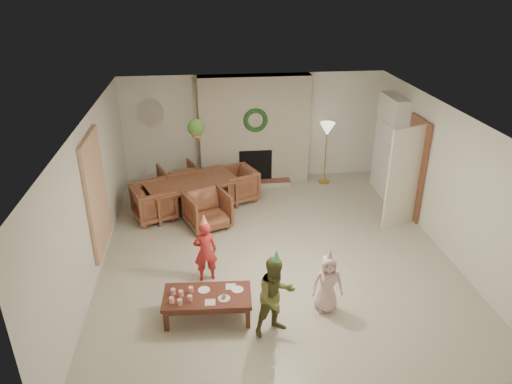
{
  "coord_description": "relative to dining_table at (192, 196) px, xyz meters",
  "views": [
    {
      "loc": [
        -1.16,
        -7.04,
        4.57
      ],
      "look_at": [
        -0.3,
        0.4,
        1.05
      ],
      "focal_mm": 33.17,
      "sensor_mm": 36.0,
      "label": 1
    }
  ],
  "objects": [
    {
      "name": "floor",
      "position": [
        1.46,
        -1.91,
        -0.33
      ],
      "size": [
        7.0,
        7.0,
        0.0
      ],
      "primitive_type": "plane",
      "color": "#B7B29E",
      "rests_on": "ground"
    },
    {
      "name": "ceiling",
      "position": [
        1.46,
        -1.91,
        2.17
      ],
      "size": [
        7.0,
        7.0,
        0.0
      ],
      "primitive_type": "plane",
      "rotation": [
        3.14,
        0.0,
        0.0
      ],
      "color": "white",
      "rests_on": "wall_back"
    },
    {
      "name": "wall_back",
      "position": [
        1.46,
        1.59,
        0.92
      ],
      "size": [
        7.0,
        0.0,
        7.0
      ],
      "primitive_type": "plane",
      "rotation": [
        1.57,
        0.0,
        0.0
      ],
      "color": "silver",
      "rests_on": "floor"
    },
    {
      "name": "wall_front",
      "position": [
        1.46,
        -5.41,
        0.92
      ],
      "size": [
        7.0,
        0.0,
        7.0
      ],
      "primitive_type": "plane",
      "rotation": [
        -1.57,
        0.0,
        0.0
      ],
      "color": "silver",
      "rests_on": "floor"
    },
    {
      "name": "wall_left",
      "position": [
        -1.54,
        -1.91,
        0.92
      ],
      "size": [
        0.0,
        7.0,
        7.0
      ],
      "primitive_type": "plane",
      "rotation": [
        1.57,
        0.0,
        1.57
      ],
      "color": "silver",
      "rests_on": "floor"
    },
    {
      "name": "wall_right",
      "position": [
        4.46,
        -1.91,
        0.92
      ],
      "size": [
        0.0,
        7.0,
        7.0
      ],
      "primitive_type": "plane",
      "rotation": [
        1.57,
        0.0,
        -1.57
      ],
      "color": "silver",
      "rests_on": "floor"
    },
    {
      "name": "fireplace_mass",
      "position": [
        1.46,
        1.39,
        0.92
      ],
      "size": [
        2.5,
        0.4,
        2.5
      ],
      "primitive_type": "cube",
      "color": "#542C16",
      "rests_on": "floor"
    },
    {
      "name": "fireplace_hearth",
      "position": [
        1.46,
        1.04,
        -0.27
      ],
      "size": [
        1.6,
        0.3,
        0.12
      ],
      "primitive_type": "cube",
      "color": "maroon",
      "rests_on": "floor"
    },
    {
      "name": "fireplace_firebox",
      "position": [
        1.46,
        1.21,
        0.12
      ],
      "size": [
        0.75,
        0.12,
        0.75
      ],
      "primitive_type": "cube",
      "color": "black",
      "rests_on": "floor"
    },
    {
      "name": "fireplace_wreath",
      "position": [
        1.46,
        1.16,
        1.22
      ],
      "size": [
        0.54,
        0.1,
        0.54
      ],
      "primitive_type": "torus",
      "rotation": [
        1.57,
        0.0,
        0.0
      ],
      "color": "#19431C",
      "rests_on": "fireplace_mass"
    },
    {
      "name": "floor_lamp_base",
      "position": [
        3.09,
        1.09,
        -0.31
      ],
      "size": [
        0.27,
        0.27,
        0.03
      ],
      "primitive_type": "cylinder",
      "color": "gold",
      "rests_on": "floor"
    },
    {
      "name": "floor_lamp_post",
      "position": [
        3.09,
        1.09,
        0.35
      ],
      "size": [
        0.03,
        0.03,
        1.31
      ],
      "primitive_type": "cylinder",
      "color": "gold",
      "rests_on": "floor"
    },
    {
      "name": "floor_lamp_shade",
      "position": [
        3.09,
        1.09,
        0.99
      ],
      "size": [
        0.35,
        0.35,
        0.29
      ],
      "primitive_type": "cone",
      "rotation": [
        3.14,
        0.0,
        0.0
      ],
      "color": "beige",
      "rests_on": "floor_lamp_post"
    },
    {
      "name": "bookshelf_carcass",
      "position": [
        4.3,
        0.39,
        0.77
      ],
      "size": [
        0.3,
        1.0,
        2.2
      ],
      "primitive_type": "cube",
      "color": "white",
      "rests_on": "floor"
    },
    {
      "name": "bookshelf_shelf_a",
      "position": [
        4.28,
        0.39,
        0.12
      ],
      "size": [
        0.3,
        0.92,
        0.03
      ],
      "primitive_type": "cube",
      "color": "white",
      "rests_on": "bookshelf_carcass"
    },
    {
      "name": "bookshelf_shelf_b",
      "position": [
        4.28,
        0.39,
        0.52
      ],
      "size": [
        0.3,
        0.92,
        0.03
      ],
      "primitive_type": "cube",
      "color": "white",
      "rests_on": "bookshelf_carcass"
    },
    {
      "name": "bookshelf_shelf_c",
      "position": [
        4.28,
        0.39,
        0.92
      ],
      "size": [
        0.3,
        0.92,
        0.03
      ],
      "primitive_type": "cube",
      "color": "white",
      "rests_on": "bookshelf_carcass"
    },
    {
      "name": "bookshelf_shelf_d",
      "position": [
        4.28,
        0.39,
        1.32
      ],
      "size": [
        0.3,
        0.92,
        0.03
      ],
      "primitive_type": "cube",
      "color": "white",
      "rests_on": "bookshelf_carcass"
    },
    {
      "name": "books_row_lower",
      "position": [
        4.26,
        0.24,
        0.26
      ],
      "size": [
        0.2,
        0.4,
        0.24
      ],
      "primitive_type": "cube",
      "color": "#B23D20",
      "rests_on": "bookshelf_shelf_a"
    },
    {
      "name": "books_row_mid",
      "position": [
        4.26,
        0.44,
        0.66
      ],
      "size": [
        0.2,
        0.44,
        0.24
      ],
      "primitive_type": "cube",
      "color": "#244986",
      "rests_on": "bookshelf_shelf_b"
    },
    {
      "name": "books_row_upper",
      "position": [
        4.26,
        0.29,
        1.05
      ],
      "size": [
        0.2,
        0.36,
        0.22
      ],
      "primitive_type": "cube",
      "color": "#A79923",
      "rests_on": "bookshelf_shelf_c"
    },
    {
      "name": "door_frame",
      "position": [
        4.42,
        -0.71,
        0.69
      ],
      "size": [
        0.05,
        0.86,
        2.04
      ],
      "primitive_type": "cube",
      "color": "brown",
      "rests_on": "floor"
    },
    {
      "name": "door_leaf",
      "position": [
        4.04,
        -1.09,
        0.67
      ],
      "size": [
        0.77,
        0.32,
        2.0
      ],
      "primitive_type": "cube",
      "rotation": [
        0.0,
        0.0,
        -1.22
      ],
      "color": "beige",
      "rests_on": "floor"
    },
    {
      "name": "curtain_panel",
      "position": [
        -1.5,
        -1.71,
        0.92
      ],
      "size": [
        0.06,
        1.2,
        2.0
      ],
      "primitive_type": "cube",
      "color": "beige",
      "rests_on": "wall_left"
    },
    {
      "name": "dining_table",
      "position": [
        0.0,
        0.0,
        0.0
      ],
      "size": [
        2.11,
        1.64,
        0.65
      ],
      "primitive_type": "imported",
      "rotation": [
        0.0,
        0.0,
        0.38
      ],
      "color": "brown",
      "rests_on": "floor"
    },
    {
      "name": "dining_chair_near",
      "position": [
        0.3,
        -0.76,
        0.03
      ],
      "size": [
        1.01,
        1.02,
        0.72
      ],
      "primitive_type": "imported",
      "rotation": [
        0.0,
        0.0,
        0.38
      ],
      "color": "brown",
      "rests_on": "floor"
    },
    {
      "name": "dining_chair_far",
      "position": [
        -0.3,
        0.76,
        0.03
      ],
      "size": [
        1.01,
        1.02,
        0.72
      ],
      "primitive_type": "imported",
      "rotation": [
        0.0,
        0.0,
        3.52
      ],
      "color": "brown",
      "rests_on": "floor"
    },
    {
      "name": "dining_chair_left",
      "position": [
        -0.76,
        -0.3,
        0.03
      ],
      "size": [
        1.02,
        1.01,
        0.72
      ],
      "primitive_type": "imported",
      "rotation": [
        0.0,
        0.0,
        1.95
      ],
      "color": "brown",
      "rests_on": "floor"
    },
    {
      "name": "dining_chair_right",
      "position": [
        0.95,
        0.37,
        0.03
      ],
      "size": [
        1.02,
        1.01,
        0.72
      ],
      "primitive_type": "imported",
      "rotation": [
        0.0,
        0.0,
        -1.19
      ],
      "color": "brown",
      "rests_on": "floor"
    },
    {
      "name": "hanging_plant_cord",
      "position": [
        0.16,
        -0.41,
        1.82
      ],
      "size": [
        0.01,
        0.01,
        0.7
      ],
      "primitive_type": "cylinder",
      "color": "tan",
      "rests_on": "ceiling"
    },
    {
      "name": "hanging_plant_pot",
      "position": [
        0.16,
        -0.41,
        1.47
      ],
      "size": [
        0.16,
        0.16,
        0.12
      ],
      "primitive_type": "cylinder",
      "color": "#9D4832",
      "rests_on": "hanging_plant_cord"
    },
    {
      "name": "hanging_plant_foliage",
      "position": [
        0.16,
        -0.41,
        1.59
      ],
      "size": [
        0.32,
        0.32,
        0.32
      ],
      "primitive_type": "sphere",
      "color": "#2D541C",
      "rests_on": "hanging_plant_pot"
    },
    {
      "name": "coffee_table_top",
      "position": [
        0.24,
        -3.45,
        0.03
      ],
      "size": [
        1.29,
        0.7,
        0.06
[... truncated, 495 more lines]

